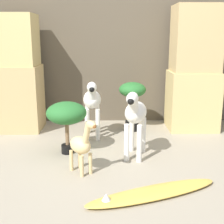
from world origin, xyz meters
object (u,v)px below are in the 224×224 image
at_px(zebra_right, 135,115).
at_px(zebra_left, 92,101).
at_px(giraffe_figurine, 82,145).
at_px(potted_palm_front, 66,115).
at_px(potted_palm_back, 132,95).
at_px(surfboard, 153,193).

relative_size(zebra_right, zebra_left, 1.00).
relative_size(giraffe_figurine, potted_palm_front, 0.95).
relative_size(zebra_right, potted_palm_back, 1.12).
relative_size(giraffe_figurine, surfboard, 0.46).
relative_size(potted_palm_front, surfboard, 0.49).
xyz_separation_m(potted_palm_front, surfboard, (0.71, -0.85, -0.37)).
height_order(zebra_left, giraffe_figurine, zebra_left).
xyz_separation_m(potted_palm_front, potted_palm_back, (0.69, 0.74, 0.04)).
bearing_deg(zebra_left, giraffe_figurine, -92.84).
bearing_deg(zebra_left, potted_palm_back, 29.90).
bearing_deg(surfboard, potted_palm_front, 130.13).
xyz_separation_m(zebra_right, zebra_left, (-0.42, 0.59, 0.00)).
bearing_deg(potted_palm_front, potted_palm_back, 47.16).
bearing_deg(zebra_left, zebra_right, -54.65).
bearing_deg(potted_palm_back, potted_palm_front, -132.84).
height_order(potted_palm_front, surfboard, potted_palm_front).
xyz_separation_m(giraffe_figurine, potted_palm_front, (-0.18, 0.45, 0.14)).
relative_size(zebra_left, potted_palm_front, 1.28).
xyz_separation_m(zebra_right, surfboard, (0.07, -0.72, -0.39)).
bearing_deg(giraffe_figurine, surfboard, -36.08).
xyz_separation_m(zebra_right, potted_palm_front, (-0.64, 0.12, -0.03)).
distance_m(zebra_right, potted_palm_front, 0.66).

